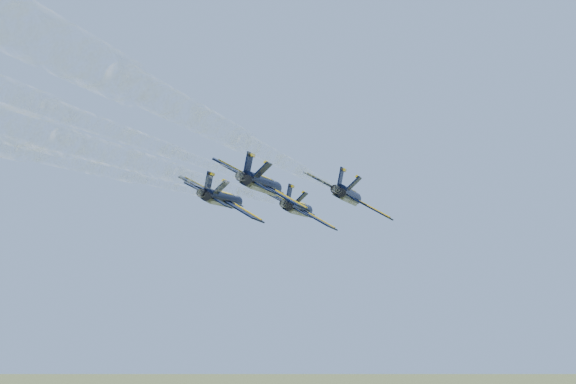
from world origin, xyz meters
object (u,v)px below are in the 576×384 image
(jet_left, at_px, (223,199))
(jet_slot, at_px, (262,184))
(jet_lead, at_px, (298,208))
(jet_right, at_px, (348,196))

(jet_left, distance_m, jet_slot, 14.16)
(jet_lead, xyz_separation_m, jet_slot, (3.19, -23.40, 0.00))
(jet_slot, bearing_deg, jet_left, 125.89)
(jet_right, bearing_deg, jet_left, -178.81)
(jet_lead, relative_size, jet_slot, 1.00)
(jet_left, relative_size, jet_slot, 1.00)
(jet_lead, bearing_deg, jet_right, -52.46)
(jet_right, height_order, jet_slot, same)
(jet_lead, distance_m, jet_slot, 23.62)
(jet_left, xyz_separation_m, jet_right, (17.09, 2.64, 0.00))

